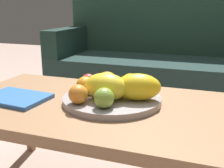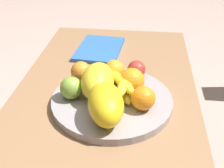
# 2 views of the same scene
# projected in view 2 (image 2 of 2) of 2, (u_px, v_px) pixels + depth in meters

# --- Properties ---
(coffee_table) EXTENTS (1.16, 0.62, 0.44)m
(coffee_table) POSITION_uv_depth(u_px,v_px,m) (104.00, 107.00, 0.98)
(coffee_table) COLOR #966C49
(coffee_table) RESTS_ON ground_plane
(fruit_bowl) EXTENTS (0.38, 0.38, 0.03)m
(fruit_bowl) POSITION_uv_depth(u_px,v_px,m) (112.00, 100.00, 0.91)
(fruit_bowl) COLOR #999397
(fruit_bowl) RESTS_ON coffee_table
(melon_large_front) EXTENTS (0.17, 0.11, 0.10)m
(melon_large_front) POSITION_uv_depth(u_px,v_px,m) (98.00, 81.00, 0.89)
(melon_large_front) COLOR yellow
(melon_large_front) RESTS_ON fruit_bowl
(melon_smaller_beside) EXTENTS (0.19, 0.14, 0.10)m
(melon_smaller_beside) POSITION_uv_depth(u_px,v_px,m) (106.00, 104.00, 0.79)
(melon_smaller_beside) COLOR yellow
(melon_smaller_beside) RESTS_ON fruit_bowl
(orange_front) EXTENTS (0.07, 0.07, 0.07)m
(orange_front) POSITION_uv_depth(u_px,v_px,m) (81.00, 72.00, 0.97)
(orange_front) COLOR orange
(orange_front) RESTS_ON fruit_bowl
(orange_left) EXTENTS (0.07, 0.07, 0.07)m
(orange_left) POSITION_uv_depth(u_px,v_px,m) (143.00, 98.00, 0.84)
(orange_left) COLOR orange
(orange_left) RESTS_ON fruit_bowl
(orange_right) EXTENTS (0.08, 0.08, 0.08)m
(orange_right) POSITION_uv_depth(u_px,v_px,m) (132.00, 81.00, 0.91)
(orange_right) COLOR orange
(orange_right) RESTS_ON fruit_bowl
(orange_back) EXTENTS (0.07, 0.07, 0.07)m
(orange_back) POSITION_uv_depth(u_px,v_px,m) (114.00, 70.00, 0.98)
(orange_back) COLOR orange
(orange_back) RESTS_ON fruit_bowl
(apple_front) EXTENTS (0.07, 0.07, 0.07)m
(apple_front) POSITION_uv_depth(u_px,v_px,m) (71.00, 88.00, 0.88)
(apple_front) COLOR #81A73B
(apple_front) RESTS_ON fruit_bowl
(apple_left) EXTENTS (0.06, 0.06, 0.06)m
(apple_left) POSITION_uv_depth(u_px,v_px,m) (136.00, 69.00, 0.99)
(apple_left) COLOR #AE332A
(apple_left) RESTS_ON fruit_bowl
(banana_bunch) EXTENTS (0.16, 0.12, 0.06)m
(banana_bunch) POSITION_uv_depth(u_px,v_px,m) (123.00, 88.00, 0.90)
(banana_bunch) COLOR yellow
(banana_bunch) RESTS_ON fruit_bowl
(magazine) EXTENTS (0.26, 0.20, 0.02)m
(magazine) POSITION_uv_depth(u_px,v_px,m) (99.00, 49.00, 1.24)
(magazine) COLOR blue
(magazine) RESTS_ON coffee_table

